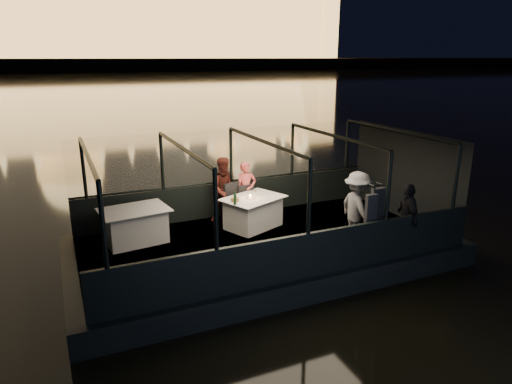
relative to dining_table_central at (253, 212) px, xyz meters
name	(u,v)px	position (x,y,z in m)	size (l,w,h in m)	color
river_water	(74,84)	(-0.13, 79.13, -0.89)	(500.00, 500.00, 0.00)	black
boat_hull	(263,260)	(-0.13, -0.87, -0.89)	(8.60, 4.40, 1.00)	black
boat_deck	(263,241)	(-0.13, -0.87, -0.41)	(8.00, 4.00, 0.04)	black
gunwale_port	(232,198)	(-0.13, 1.13, 0.06)	(8.00, 0.08, 0.90)	black
gunwale_starboard	(307,255)	(-0.13, -2.87, 0.06)	(8.00, 0.08, 0.90)	black
cabin_glass_port	(231,156)	(-0.13, 1.13, 1.21)	(8.00, 0.02, 1.40)	#99B2B2
cabin_glass_starboard	(310,197)	(-0.13, -2.87, 1.21)	(8.00, 0.02, 1.40)	#99B2B2
cabin_roof_glass	(264,141)	(-0.13, -0.87, 1.91)	(8.00, 4.00, 0.02)	#99B2B2
end_wall_fore	(71,217)	(-4.13, -0.87, 0.76)	(0.02, 4.00, 2.30)	black
end_wall_aft	(404,174)	(3.87, -0.87, 0.76)	(0.02, 4.00, 2.30)	black
canopy_ribs	(263,192)	(-0.13, -0.87, 0.76)	(8.00, 4.00, 2.30)	black
embankment	(57,65)	(-0.13, 209.13, 0.11)	(400.00, 140.00, 6.00)	#423D33
dining_table_central	(253,212)	(0.00, 0.00, 0.00)	(1.45, 1.05, 0.77)	white
dining_table_aft	(135,226)	(-2.81, 0.22, 0.00)	(1.48, 1.07, 0.79)	silver
chair_port_left	(235,206)	(-0.30, 0.45, 0.06)	(0.46, 0.46, 1.00)	black
chair_port_right	(249,204)	(0.08, 0.45, 0.06)	(0.42, 0.42, 0.90)	black
coat_stand	(372,217)	(1.53, -2.62, 0.51)	(0.46, 0.37, 1.65)	black
person_woman_coral	(246,190)	(0.12, 0.72, 0.36)	(0.54, 0.36, 1.49)	#D44F4D
person_man_maroon	(225,193)	(-0.45, 0.72, 0.36)	(0.80, 0.62, 1.66)	#411812
passenger_stripe	(357,208)	(1.68, -1.89, 0.47)	(1.09, 0.61, 1.68)	silver
passenger_dark	(407,213)	(2.46, -2.60, 0.47)	(0.88, 0.37, 1.50)	black
wine_bottle	(235,198)	(-0.60, -0.33, 0.53)	(0.07, 0.07, 0.32)	#143818
bread_basket	(235,200)	(-0.51, -0.09, 0.42)	(0.20, 0.20, 0.08)	brown
amber_candle	(250,197)	(-0.08, -0.02, 0.42)	(0.06, 0.06, 0.08)	#FCA53F
plate_near	(262,199)	(0.14, -0.19, 0.39)	(0.26, 0.26, 0.02)	white
plate_far	(234,199)	(-0.47, 0.07, 0.39)	(0.23, 0.23, 0.01)	silver
wine_glass_white	(235,199)	(-0.57, -0.21, 0.48)	(0.06, 0.06, 0.18)	silver
wine_glass_red	(255,193)	(0.09, 0.06, 0.48)	(0.06, 0.06, 0.18)	white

